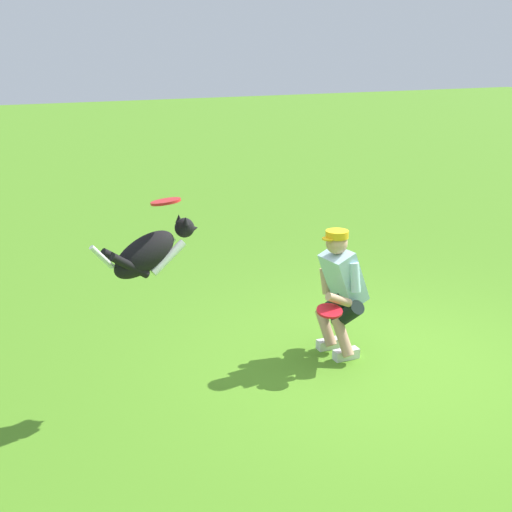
% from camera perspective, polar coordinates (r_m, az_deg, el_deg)
% --- Properties ---
extents(ground_plane, '(60.00, 60.00, 0.00)m').
position_cam_1_polar(ground_plane, '(6.84, 10.73, -8.89)').
color(ground_plane, '#518C22').
extents(person, '(0.56, 0.65, 1.29)m').
position_cam_1_polar(person, '(6.71, 7.06, -2.72)').
color(person, silver).
rests_on(person, ground_plane).
extents(dog, '(1.00, 0.42, 0.52)m').
position_cam_1_polar(dog, '(5.72, -8.93, 0.31)').
color(dog, black).
extents(frisbee_flying, '(0.26, 0.26, 0.07)m').
position_cam_1_polar(frisbee_flying, '(5.68, -7.57, 4.54)').
color(frisbee_flying, red).
extents(frisbee_held, '(0.35, 0.34, 0.08)m').
position_cam_1_polar(frisbee_held, '(6.40, 6.18, -4.59)').
color(frisbee_held, red).
rests_on(frisbee_held, person).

